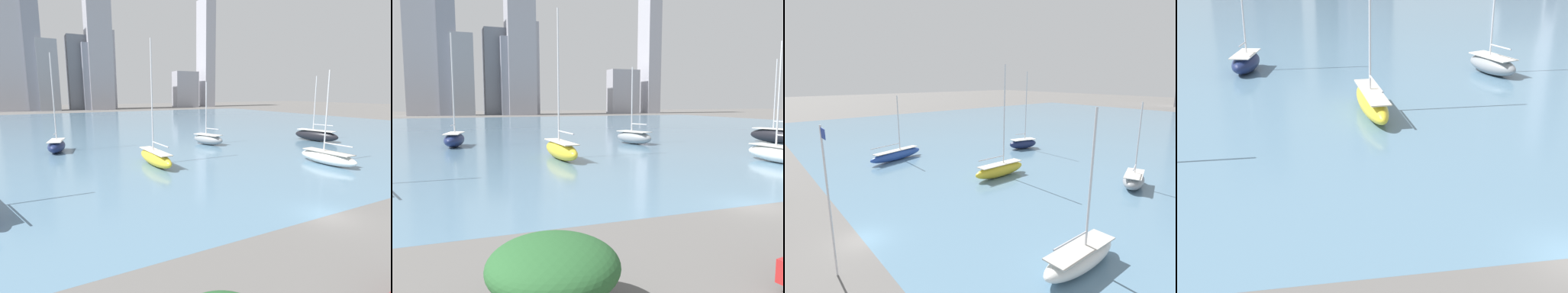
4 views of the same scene
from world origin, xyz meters
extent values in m
plane|color=#605E5B|center=(0.00, 0.00, 0.00)|extent=(500.00, 500.00, 0.00)
cube|color=slate|center=(0.00, 70.00, 0.00)|extent=(180.00, 140.00, 0.00)
cylinder|color=silver|center=(3.99, -3.11, 5.65)|extent=(0.14, 0.14, 11.30)
cube|color=#1E3899|center=(4.61, -3.11, 10.80)|extent=(1.10, 0.03, 0.70)
ellipsoid|color=yellow|center=(-5.78, 22.06, 0.99)|extent=(2.19, 9.36, 1.97)
cube|color=beige|center=(-5.78, 22.06, 1.92)|extent=(1.79, 7.67, 0.10)
cube|color=#2D2D33|center=(-5.78, 22.06, 0.45)|extent=(0.21, 1.68, 0.89)
cylinder|color=silver|center=(-5.80, 22.75, 9.09)|extent=(0.18, 0.18, 14.24)
cylinder|color=silver|center=(-5.73, 20.34, 3.07)|extent=(0.28, 4.83, 0.14)
ellipsoid|color=#19234C|center=(-16.45, 38.18, 0.99)|extent=(3.80, 6.61, 1.96)
cube|color=silver|center=(-16.45, 38.18, 1.92)|extent=(3.12, 5.42, 0.10)
cube|color=#2D2D33|center=(-16.45, 38.18, 0.45)|extent=(0.40, 1.13, 0.88)
cylinder|color=silver|center=(-16.35, 38.63, 8.78)|extent=(0.18, 0.18, 13.62)
cylinder|color=silver|center=(-16.60, 37.50, 3.07)|extent=(0.66, 2.30, 0.14)
ellipsoid|color=#284CA8|center=(-24.26, 13.92, 0.90)|extent=(4.82, 11.02, 1.79)
cube|color=#BCB7AD|center=(-24.26, 13.92, 1.75)|extent=(3.95, 9.03, 0.10)
cube|color=#2D2D33|center=(-24.26, 13.92, 0.41)|extent=(0.72, 1.94, 0.81)
cylinder|color=silver|center=(-24.49, 14.71, 6.58)|extent=(0.18, 0.18, 9.56)
cylinder|color=silver|center=(-23.63, 11.82, 2.90)|extent=(1.86, 5.82, 0.14)
ellipsoid|color=gray|center=(8.79, 32.99, 0.95)|extent=(4.59, 6.92, 1.89)
cube|color=silver|center=(8.79, 32.99, 1.84)|extent=(3.77, 5.67, 0.10)
cube|color=#2D2D33|center=(8.79, 32.99, 0.43)|extent=(0.54, 1.14, 0.85)
cylinder|color=silver|center=(8.63, 33.44, 6.62)|extent=(0.18, 0.18, 9.46)
cylinder|color=silver|center=(9.13, 32.06, 2.99)|extent=(1.14, 2.83, 0.14)
ellipsoid|color=white|center=(14.71, 11.77, 0.87)|extent=(2.48, 8.41, 1.74)
cube|color=#BCB7AD|center=(14.71, 11.77, 1.70)|extent=(2.03, 6.89, 0.10)
cube|color=#2D2D33|center=(14.71, 11.77, 0.40)|extent=(0.19, 1.51, 0.78)
cylinder|color=silver|center=(14.70, 12.40, 7.06)|extent=(0.18, 0.18, 10.63)
cylinder|color=silver|center=(14.74, 10.36, 2.85)|extent=(0.21, 4.08, 0.14)
camera|label=1|loc=(-19.76, -14.80, 9.46)|focal=28.00mm
camera|label=2|loc=(-17.41, -17.61, 6.27)|focal=35.00mm
camera|label=3|loc=(26.26, -7.27, 14.36)|focal=28.00mm
camera|label=4|loc=(-12.86, -19.51, 14.25)|focal=50.00mm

